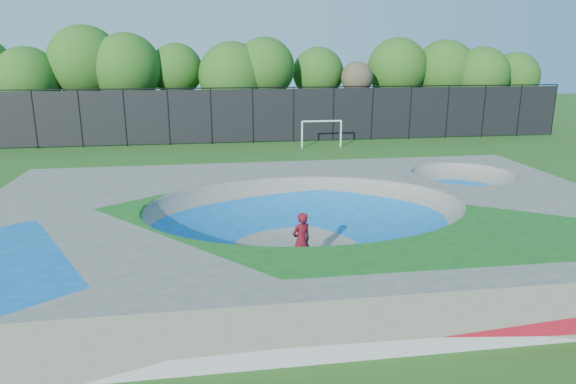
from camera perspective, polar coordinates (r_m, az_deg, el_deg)
ground at (r=17.90m, az=1.91°, el=-5.89°), size 120.00×120.00×0.00m
skate_deck at (r=17.64m, az=1.93°, el=-3.62°), size 22.00×14.00×1.50m
skater at (r=15.70m, az=1.49°, el=-5.46°), size 0.78×0.66×1.80m
skateboard at (r=16.04m, az=1.47°, el=-8.39°), size 0.80×0.53×0.05m
soccer_goal at (r=35.98m, az=3.77°, el=7.03°), size 2.89×0.12×1.90m
fence at (r=37.78m, az=-3.92°, el=8.61°), size 48.09×0.09×4.04m
treeline at (r=42.45m, az=-6.89°, el=13.19°), size 52.54×7.16×8.51m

